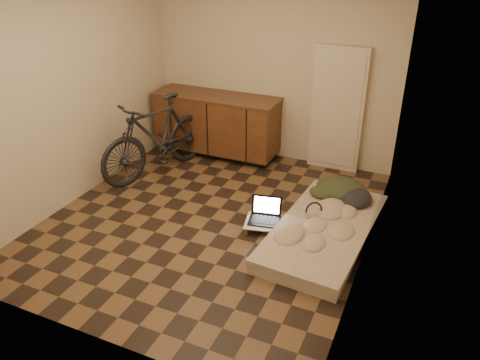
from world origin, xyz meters
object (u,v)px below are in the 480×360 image
at_px(laptop, 265,215).
at_px(lap_desk, 271,223).
at_px(bicycle, 156,133).
at_px(futon, 324,231).

bearing_deg(laptop, lap_desk, -30.80).
bearing_deg(bicycle, lap_desk, -1.67).
xyz_separation_m(bicycle, lap_desk, (1.92, -0.72, -0.51)).
bearing_deg(futon, bicycle, 170.10).
distance_m(bicycle, lap_desk, 2.11).
relative_size(bicycle, futon, 0.92).
distance_m(lap_desk, laptop, 0.11).
distance_m(futon, lap_desk, 0.58).
distance_m(futon, laptop, 0.67).
bearing_deg(lap_desk, futon, -5.01).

